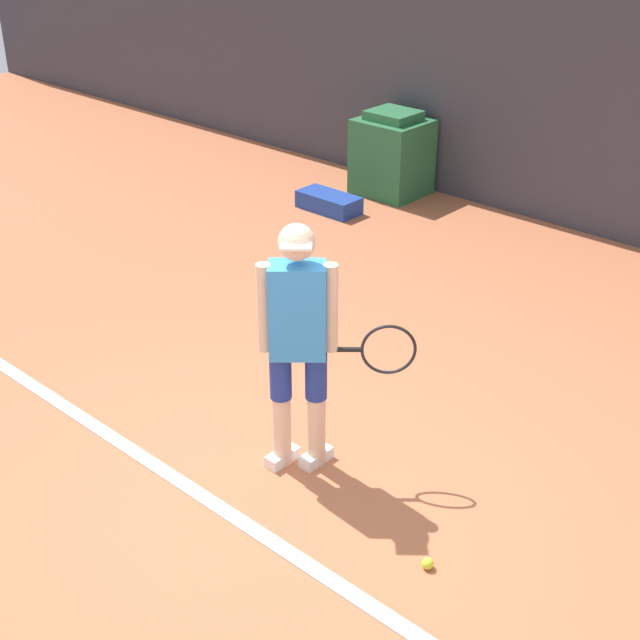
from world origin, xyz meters
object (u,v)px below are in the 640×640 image
Objects in this scene: covered_chair at (392,155)px; equipment_bag at (329,202)px; tennis_ball at (428,563)px; tennis_player at (300,338)px.

covered_chair is 1.34× the size of equipment_bag.
equipment_bag is at bearing 137.38° from tennis_ball.
tennis_player is 2.32× the size of equipment_bag.
tennis_player reaches higher than equipment_bag.
equipment_bag is (-4.11, 3.78, 0.06)m from tennis_ball.
tennis_player reaches higher than tennis_ball.
tennis_player is 1.50m from tennis_ball.
covered_chair is at bearing 130.12° from tennis_ball.
tennis_player is 24.49× the size of tennis_ball.
tennis_player is at bearing -58.11° from covered_chair.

